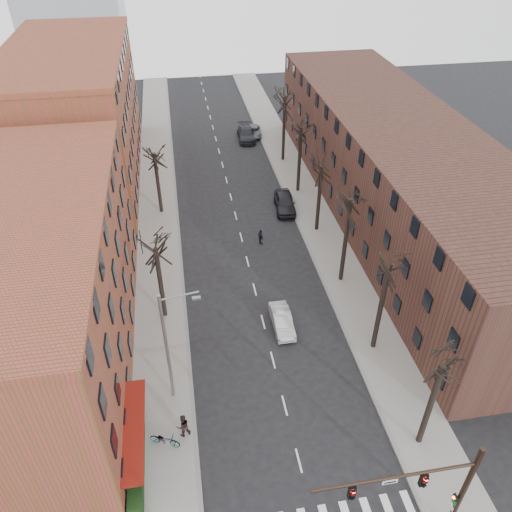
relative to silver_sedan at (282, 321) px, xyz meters
name	(u,v)px	position (x,y,z in m)	size (l,w,h in m)	color
sidewalk_left	(158,207)	(-9.34, 19.76, -0.59)	(4.00, 90.00, 0.15)	gray
sidewalk_right	(303,195)	(6.66, 19.76, -0.59)	(4.00, 90.00, 0.15)	gray
building_left_near	(28,295)	(-17.34, -0.24, 5.34)	(12.00, 26.00, 12.00)	brown
building_left_far	(76,118)	(-17.34, 28.76, 6.34)	(12.00, 28.00, 14.00)	brown
building_right	(396,169)	(14.66, 14.76, 4.34)	(12.00, 50.00, 10.00)	#462A20
awning_left	(140,454)	(-10.74, -9.24, -0.66)	(1.20, 7.00, 0.15)	maroon
hedge	(137,464)	(-10.84, -10.24, -0.01)	(0.80, 6.00, 1.00)	#1A3612
tree_right_a	(418,442)	(6.26, -11.24, -0.66)	(5.20, 5.20, 10.00)	black
tree_right_b	(373,347)	(6.26, -3.24, -0.66)	(5.20, 5.20, 10.80)	black
tree_right_c	(340,280)	(6.26, 4.76, -0.66)	(5.20, 5.20, 11.60)	black
tree_right_d	(316,230)	(6.26, 12.76, -0.66)	(5.20, 5.20, 10.00)	black
tree_right_e	(298,191)	(6.26, 20.76, -0.66)	(5.20, 5.20, 10.80)	black
tree_right_f	(283,160)	(6.26, 28.76, -0.66)	(5.20, 5.20, 11.60)	black
tree_left_a	(165,316)	(-8.94, 2.76, -0.66)	(5.20, 5.20, 9.50)	black
tree_left_b	(162,212)	(-8.94, 18.76, -0.66)	(5.20, 5.20, 9.50)	black
signal_mast_arm	(438,487)	(4.11, -16.24, 3.73)	(8.14, 0.30, 7.20)	black
streetlight	(169,344)	(-8.37, -5.24, 4.35)	(2.45, 0.22, 9.03)	slate
silver_sedan	(282,321)	(0.00, 0.00, 0.00)	(1.41, 4.03, 1.33)	#B7B9BF
parked_car_near	(285,202)	(3.96, 17.17, 0.18)	(2.00, 4.98, 1.70)	black
parked_car_mid	(246,134)	(2.71, 35.92, 0.11)	(2.17, 5.33, 1.55)	black
parked_car_far	(254,131)	(3.96, 36.99, -0.08)	(1.93, 4.18, 1.16)	#56595E
pedestrian_b	(183,426)	(-8.02, -8.37, 0.36)	(0.85, 0.66, 1.75)	black
pedestrian_crossing	(261,237)	(0.33, 11.36, 0.12)	(0.92, 0.38, 1.57)	black
bicycle	(165,439)	(-9.18, -8.90, 0.00)	(0.68, 1.94, 1.02)	gray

